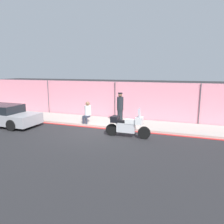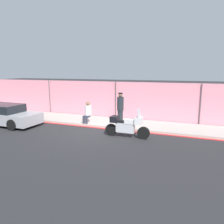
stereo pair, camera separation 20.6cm
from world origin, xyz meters
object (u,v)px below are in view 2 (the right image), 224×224
Objects in this scene: parked_car_left_down_street at (5,115)px; person_seated_on_curb at (88,111)px; officer_standing at (120,108)px; motorcycle at (126,125)px.

person_seated_on_curb is at bearing 23.01° from parked_car_left_down_street.
person_seated_on_curb reaches higher than parked_car_left_down_street.
officer_standing is at bearing 21.12° from parked_car_left_down_street.
person_seated_on_curb is (-2.99, 1.65, 0.23)m from motorcycle.
motorcycle is 1.76× the size of person_seated_on_curb.
parked_car_left_down_street is (-4.71, -1.85, -0.22)m from person_seated_on_curb.
person_seated_on_curb is 5.06m from parked_car_left_down_street.
parked_car_left_down_street is at bearing -158.55° from person_seated_on_curb.
motorcycle is 7.70m from parked_car_left_down_street.
parked_car_left_down_street is (-6.65, -2.36, -0.46)m from officer_standing.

